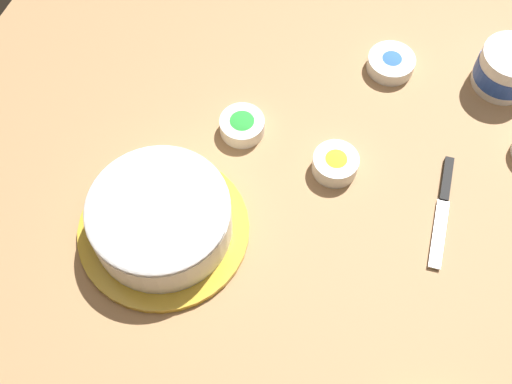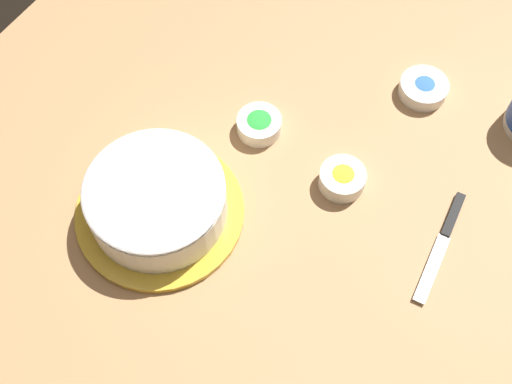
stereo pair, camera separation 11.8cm
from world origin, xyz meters
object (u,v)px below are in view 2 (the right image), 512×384
spreading_knife (444,236)px  sprinkle_bowl_blue (423,88)px  sprinkle_bowl_yellow (342,178)px  sprinkle_bowl_green (259,124)px  frosted_cake (157,201)px

spreading_knife → sprinkle_bowl_blue: size_ratio=2.39×
sprinkle_bowl_blue → sprinkle_bowl_yellow: bearing=81.9°
spreading_knife → sprinkle_bowl_blue: sprinkle_bowl_blue is taller
sprinkle_bowl_yellow → sprinkle_bowl_green: bearing=-6.8°
sprinkle_bowl_yellow → sprinkle_bowl_blue: 0.28m
frosted_cake → sprinkle_bowl_blue: frosted_cake is taller
sprinkle_bowl_green → spreading_knife: bearing=176.7°
spreading_knife → sprinkle_bowl_green: bearing=-3.3°
spreading_knife → sprinkle_bowl_yellow: size_ratio=2.70×
frosted_cake → sprinkle_bowl_yellow: bearing=-137.5°
frosted_cake → spreading_knife: (-0.47, -0.23, -0.05)m
frosted_cake → sprinkle_bowl_green: (-0.06, -0.26, -0.03)m
frosted_cake → sprinkle_bowl_blue: (-0.30, -0.51, -0.04)m
frosted_cake → sprinkle_bowl_green: size_ratio=3.51×
sprinkle_bowl_green → frosted_cake: bearing=77.6°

